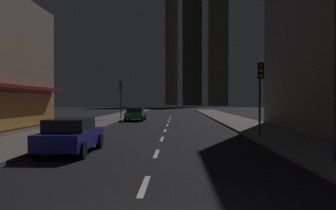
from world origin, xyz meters
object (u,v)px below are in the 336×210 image
at_px(car_parked_near, 71,135).
at_px(fire_hydrant_far_left, 90,123).
at_px(traffic_light_near_right, 260,83).
at_px(car_parked_far, 135,114).
at_px(traffic_light_far_left, 121,92).
at_px(street_lamp_right, 312,15).

relative_size(car_parked_near, fire_hydrant_far_left, 6.48).
bearing_deg(fire_hydrant_far_left, traffic_light_near_right, -31.35).
bearing_deg(car_parked_near, car_parked_far, 90.00).
distance_m(car_parked_near, traffic_light_far_left, 23.93).
height_order(fire_hydrant_far_left, traffic_light_far_left, traffic_light_far_left).
distance_m(car_parked_near, street_lamp_right, 10.27).
distance_m(car_parked_near, traffic_light_near_right, 10.62).
bearing_deg(car_parked_far, car_parked_near, -90.00).
bearing_deg(car_parked_near, fire_hydrant_far_left, 100.99).
bearing_deg(car_parked_far, fire_hydrant_far_left, -102.85).
xyz_separation_m(car_parked_far, traffic_light_far_left, (-1.90, 1.79, 2.45)).
relative_size(car_parked_near, car_parked_far, 1.00).
bearing_deg(traffic_light_near_right, car_parked_near, -151.68).
xyz_separation_m(traffic_light_near_right, street_lamp_right, (-0.12, -7.36, 1.87)).
bearing_deg(fire_hydrant_far_left, car_parked_near, -79.01).
bearing_deg(traffic_light_near_right, car_parked_far, 118.12).
xyz_separation_m(fire_hydrant_far_left, traffic_light_far_left, (0.40, 11.88, 2.74)).
height_order(car_parked_near, fire_hydrant_far_left, car_parked_near).
bearing_deg(fire_hydrant_far_left, car_parked_far, 77.15).
xyz_separation_m(car_parked_near, traffic_light_far_left, (-1.90, 23.73, 2.45)).
relative_size(traffic_light_near_right, street_lamp_right, 0.64).
xyz_separation_m(car_parked_near, street_lamp_right, (8.98, -2.46, 4.33)).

